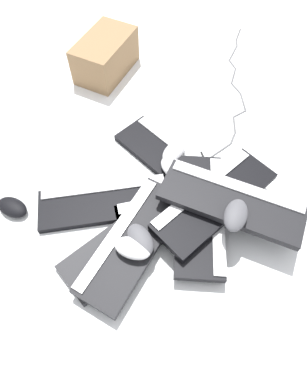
{
  "coord_description": "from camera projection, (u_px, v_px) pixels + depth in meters",
  "views": [
    {
      "loc": [
        0.57,
        0.12,
        1.0
      ],
      "look_at": [
        -0.01,
        -0.01,
        0.06
      ],
      "focal_mm": 32.0,
      "sensor_mm": 36.0,
      "label": 1
    }
  ],
  "objects": [
    {
      "name": "cable_1",
      "position": [
        235.0,
        86.0,
        1.46
      ],
      "size": [
        0.83,
        0.11,
        0.01
      ],
      "color": "#59595B",
      "rests_on": "ground"
    },
    {
      "name": "keyboard_2",
      "position": [
        170.0,
        159.0,
        1.24
      ],
      "size": [
        0.37,
        0.45,
        0.03
      ],
      "color": "black",
      "rests_on": "ground"
    },
    {
      "name": "keyboard_0",
      "position": [
        129.0,
        242.0,
        1.07
      ],
      "size": [
        0.44,
        0.38,
        0.03
      ],
      "color": "#232326",
      "rests_on": "ground"
    },
    {
      "name": "mouse_2",
      "position": [
        12.0,
        207.0,
        1.13
      ],
      "size": [
        0.09,
        0.12,
        0.04
      ],
      "primitive_type": "ellipsoid",
      "rotation": [
        0.0,
        0.0,
        4.43
      ],
      "color": "black",
      "rests_on": "ground"
    },
    {
      "name": "mouse_0",
      "position": [
        173.0,
        168.0,
        1.18
      ],
      "size": [
        0.12,
        0.13,
        0.04
      ],
      "primitive_type": "ellipsoid",
      "rotation": [
        0.0,
        0.0,
        3.95
      ],
      "color": "silver",
      "rests_on": "keyboard_2"
    },
    {
      "name": "cardboard_box",
      "position": [
        105.0,
        56.0,
        1.46
      ],
      "size": [
        0.32,
        0.23,
        0.16
      ],
      "primitive_type": "cube",
      "rotation": [
        0.0,
        0.0,
        2.9
      ],
      "color": "olive",
      "rests_on": "ground"
    },
    {
      "name": "ground_plane",
      "position": [
        155.0,
        204.0,
        1.16
      ],
      "size": [
        3.2,
        3.2,
        0.0
      ],
      "primitive_type": "plane",
      "color": "white"
    },
    {
      "name": "keyboard_6",
      "position": [
        214.0,
        200.0,
        1.08
      ],
      "size": [
        0.45,
        0.38,
        0.03
      ],
      "color": "black",
      "rests_on": "keyboard_4"
    },
    {
      "name": "mouse_5",
      "position": [
        174.0,
        152.0,
        1.21
      ],
      "size": [
        0.13,
        0.1,
        0.04
      ],
      "primitive_type": "ellipsoid",
      "rotation": [
        0.0,
        0.0,
        5.92
      ],
      "color": "#B7B7BC",
      "rests_on": "keyboard_2"
    },
    {
      "name": "mouse_3",
      "position": [
        236.0,
        215.0,
        0.98
      ],
      "size": [
        0.12,
        0.08,
        0.04
      ],
      "primitive_type": "ellipsoid",
      "rotation": [
        0.0,
        0.0,
        6.14
      ],
      "color": "#4C4C51",
      "rests_on": "keyboard_7"
    },
    {
      "name": "keyboard_3",
      "position": [
        105.0,
        202.0,
        1.15
      ],
      "size": [
        0.3,
        0.46,
        0.03
      ],
      "color": "black",
      "rests_on": "ground"
    },
    {
      "name": "keyboard_4",
      "position": [
        200.0,
        213.0,
        1.09
      ],
      "size": [
        0.46,
        0.22,
        0.03
      ],
      "color": "black",
      "rests_on": "keyboard_1"
    },
    {
      "name": "cable_0",
      "position": [
        210.0,
        203.0,
        1.16
      ],
      "size": [
        0.43,
        0.12,
        0.01
      ],
      "color": "black",
      "rests_on": "ground"
    },
    {
      "name": "keyboard_1",
      "position": [
        184.0,
        213.0,
        1.13
      ],
      "size": [
        0.33,
        0.46,
        0.03
      ],
      "color": "#232326",
      "rests_on": "ground"
    },
    {
      "name": "mouse_4",
      "position": [
        140.0,
        239.0,
        1.0
      ],
      "size": [
        0.13,
        0.12,
        0.04
      ],
      "primitive_type": "ellipsoid",
      "rotation": [
        0.0,
        0.0,
        3.86
      ],
      "color": "#4C4C51",
      "rests_on": "keyboard_5"
    },
    {
      "name": "mouse_1",
      "position": [
        133.0,
        248.0,
        0.99
      ],
      "size": [
        0.08,
        0.12,
        0.04
      ],
      "primitive_type": "ellipsoid",
      "rotation": [
        0.0,
        0.0,
        1.45
      ],
      "color": "silver",
      "rests_on": "keyboard_5"
    },
    {
      "name": "keyboard_7",
      "position": [
        232.0,
        202.0,
        1.04
      ],
      "size": [
        0.23,
        0.46,
        0.03
      ],
      "color": "black",
      "rests_on": "keyboard_6"
    },
    {
      "name": "keyboard_5",
      "position": [
        133.0,
        241.0,
        1.04
      ],
      "size": [
        0.46,
        0.27,
        0.03
      ],
      "color": "black",
      "rests_on": "keyboard_0"
    }
  ]
}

